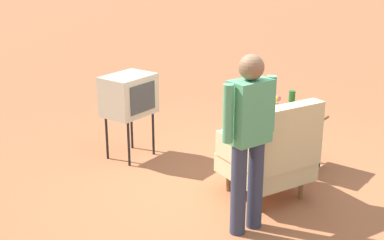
{
  "coord_description": "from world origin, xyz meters",
  "views": [
    {
      "loc": [
        4.4,
        2.64,
        2.53
      ],
      "look_at": [
        -0.0,
        -0.76,
        0.65
      ],
      "focal_mm": 49.72,
      "sensor_mm": 36.0,
      "label": 1
    }
  ],
  "objects_px": {
    "tv_on_stand": "(129,96)",
    "person_standing": "(249,134)",
    "side_table": "(295,125)",
    "bottle_short_clear": "(274,107)",
    "bottle_wine_green": "(291,105)",
    "flower_vase": "(275,106)",
    "armchair": "(272,154)",
    "soda_can_red": "(309,113)"
  },
  "relations": [
    {
      "from": "person_standing",
      "to": "soda_can_red",
      "type": "distance_m",
      "value": 1.57
    },
    {
      "from": "person_standing",
      "to": "flower_vase",
      "type": "distance_m",
      "value": 1.39
    },
    {
      "from": "person_standing",
      "to": "soda_can_red",
      "type": "relative_size",
      "value": 13.44
    },
    {
      "from": "side_table",
      "to": "person_standing",
      "type": "relative_size",
      "value": 0.39
    },
    {
      "from": "side_table",
      "to": "soda_can_red",
      "type": "xyz_separation_m",
      "value": [
        -0.03,
        0.15,
        0.16
      ]
    },
    {
      "from": "side_table",
      "to": "bottle_wine_green",
      "type": "height_order",
      "value": "bottle_wine_green"
    },
    {
      "from": "armchair",
      "to": "soda_can_red",
      "type": "relative_size",
      "value": 8.69
    },
    {
      "from": "armchair",
      "to": "side_table",
      "type": "distance_m",
      "value": 0.85
    },
    {
      "from": "armchair",
      "to": "side_table",
      "type": "height_order",
      "value": "armchair"
    },
    {
      "from": "soda_can_red",
      "to": "flower_vase",
      "type": "height_order",
      "value": "flower_vase"
    },
    {
      "from": "tv_on_stand",
      "to": "person_standing",
      "type": "xyz_separation_m",
      "value": [
        0.62,
        2.06,
        0.16
      ]
    },
    {
      "from": "soda_can_red",
      "to": "bottle_wine_green",
      "type": "relative_size",
      "value": 0.38
    },
    {
      "from": "tv_on_stand",
      "to": "bottle_short_clear",
      "type": "height_order",
      "value": "tv_on_stand"
    },
    {
      "from": "armchair",
      "to": "bottle_wine_green",
      "type": "xyz_separation_m",
      "value": [
        -0.74,
        -0.19,
        0.3
      ]
    },
    {
      "from": "armchair",
      "to": "bottle_wine_green",
      "type": "distance_m",
      "value": 0.82
    },
    {
      "from": "person_standing",
      "to": "soda_can_red",
      "type": "bearing_deg",
      "value": -174.12
    },
    {
      "from": "side_table",
      "to": "person_standing",
      "type": "xyz_separation_m",
      "value": [
        1.51,
        0.31,
        0.4
      ]
    },
    {
      "from": "flower_vase",
      "to": "person_standing",
      "type": "bearing_deg",
      "value": 19.75
    },
    {
      "from": "side_table",
      "to": "flower_vase",
      "type": "bearing_deg",
      "value": -37.78
    },
    {
      "from": "bottle_short_clear",
      "to": "flower_vase",
      "type": "bearing_deg",
      "value": 33.59
    },
    {
      "from": "armchair",
      "to": "bottle_short_clear",
      "type": "distance_m",
      "value": 0.84
    },
    {
      "from": "armchair",
      "to": "person_standing",
      "type": "xyz_separation_m",
      "value": [
        0.69,
        0.13,
        0.44
      ]
    },
    {
      "from": "armchair",
      "to": "soda_can_red",
      "type": "bearing_deg",
      "value": -178.3
    },
    {
      "from": "side_table",
      "to": "tv_on_stand",
      "type": "relative_size",
      "value": 0.62
    },
    {
      "from": "tv_on_stand",
      "to": "bottle_short_clear",
      "type": "relative_size",
      "value": 5.15
    },
    {
      "from": "soda_can_red",
      "to": "bottle_short_clear",
      "type": "height_order",
      "value": "bottle_short_clear"
    },
    {
      "from": "side_table",
      "to": "flower_vase",
      "type": "relative_size",
      "value": 2.41
    },
    {
      "from": "person_standing",
      "to": "bottle_wine_green",
      "type": "bearing_deg",
      "value": -167.15
    },
    {
      "from": "side_table",
      "to": "person_standing",
      "type": "bearing_deg",
      "value": 11.44
    },
    {
      "from": "soda_can_red",
      "to": "armchair",
      "type": "bearing_deg",
      "value": 1.7
    },
    {
      "from": "person_standing",
      "to": "flower_vase",
      "type": "xyz_separation_m",
      "value": [
        -1.3,
        -0.47,
        -0.15
      ]
    },
    {
      "from": "bottle_short_clear",
      "to": "armchair",
      "type": "bearing_deg",
      "value": 29.07
    },
    {
      "from": "bottle_wine_green",
      "to": "soda_can_red",
      "type": "bearing_deg",
      "value": 125.03
    },
    {
      "from": "soda_can_red",
      "to": "bottle_short_clear",
      "type": "relative_size",
      "value": 0.61
    },
    {
      "from": "bottle_short_clear",
      "to": "bottle_wine_green",
      "type": "bearing_deg",
      "value": 101.13
    },
    {
      "from": "bottle_wine_green",
      "to": "flower_vase",
      "type": "xyz_separation_m",
      "value": [
        0.12,
        -0.14,
        -0.01
      ]
    },
    {
      "from": "person_standing",
      "to": "bottle_wine_green",
      "type": "height_order",
      "value": "person_standing"
    },
    {
      "from": "bottle_wine_green",
      "to": "side_table",
      "type": "bearing_deg",
      "value": 167.14
    },
    {
      "from": "person_standing",
      "to": "bottle_short_clear",
      "type": "height_order",
      "value": "person_standing"
    },
    {
      "from": "person_standing",
      "to": "bottle_wine_green",
      "type": "distance_m",
      "value": 1.47
    },
    {
      "from": "person_standing",
      "to": "bottle_wine_green",
      "type": "xyz_separation_m",
      "value": [
        -1.43,
        -0.33,
        -0.14
      ]
    },
    {
      "from": "soda_can_red",
      "to": "flower_vase",
      "type": "relative_size",
      "value": 0.46
    }
  ]
}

